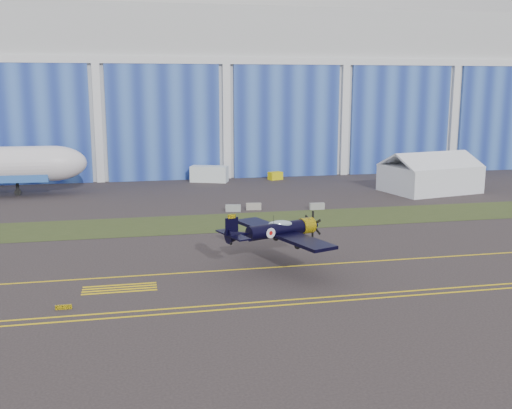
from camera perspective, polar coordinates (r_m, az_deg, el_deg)
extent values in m
plane|color=#352D2E|center=(60.67, 4.57, -4.38)|extent=(260.00, 260.00, 0.00)
cube|color=#475128|center=(73.79, 1.53, -1.51)|extent=(260.00, 10.00, 0.02)
cube|color=silver|center=(129.12, -4.44, 10.62)|extent=(220.00, 45.00, 30.00)
cube|color=#223B9B|center=(106.73, -2.82, 7.84)|extent=(220.00, 0.60, 20.00)
cube|color=silver|center=(106.58, -2.87, 13.53)|extent=(220.00, 0.70, 1.20)
cube|color=yellow|center=(56.08, 6.00, -5.70)|extent=(200.00, 0.20, 0.02)
cube|color=yellow|center=(47.59, 9.51, -8.92)|extent=(80.00, 0.20, 0.02)
cube|color=yellow|center=(48.47, 9.08, -8.53)|extent=(80.00, 0.20, 0.02)
cube|color=yellow|center=(47.21, -17.85, -9.28)|extent=(1.20, 0.15, 0.35)
cube|color=silver|center=(103.66, -4.47, 2.92)|extent=(6.80, 4.62, 2.73)
cube|color=yellow|center=(105.91, 1.85, 2.75)|extent=(2.71, 2.18, 1.37)
cube|color=gray|center=(78.95, -2.20, -0.35)|extent=(2.07, 0.91, 0.90)
cube|color=gray|center=(80.01, -0.23, -0.19)|extent=(2.06, 0.86, 0.90)
cube|color=gray|center=(80.52, 5.82, -0.17)|extent=(2.00, 0.61, 0.90)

